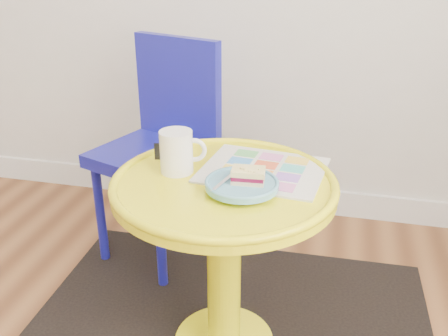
% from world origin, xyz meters
% --- Properties ---
extents(side_table, '(0.60, 0.60, 0.57)m').
position_xyz_m(side_table, '(0.79, 1.07, 0.41)').
color(side_table, yellow).
rests_on(side_table, ground).
extents(chair, '(0.48, 0.48, 0.84)m').
position_xyz_m(chair, '(0.43, 1.56, 0.49)').
color(chair, '#171897').
rests_on(chair, ground).
extents(newspaper, '(0.36, 0.32, 0.01)m').
position_xyz_m(newspaper, '(0.88, 1.16, 0.58)').
color(newspaper, silver).
rests_on(newspaper, side_table).
extents(mug, '(0.13, 0.09, 0.12)m').
position_xyz_m(mug, '(0.65, 1.10, 0.64)').
color(mug, white).
rests_on(mug, side_table).
extents(plate, '(0.19, 0.19, 0.02)m').
position_xyz_m(plate, '(0.85, 1.02, 0.59)').
color(plate, '#579BB8').
rests_on(plate, newspaper).
extents(cake_slice, '(0.09, 0.06, 0.04)m').
position_xyz_m(cake_slice, '(0.86, 1.03, 0.62)').
color(cake_slice, '#D3BC8C').
rests_on(cake_slice, plate).
extents(fork, '(0.05, 0.14, 0.00)m').
position_xyz_m(fork, '(0.81, 1.03, 0.60)').
color(fork, silver).
rests_on(fork, plate).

